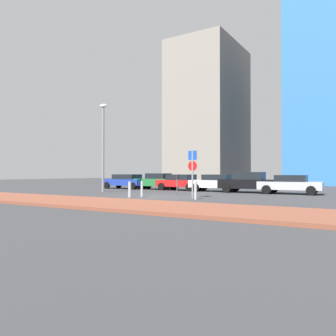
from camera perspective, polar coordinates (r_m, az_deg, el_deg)
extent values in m
plane|color=#38383A|center=(21.49, -2.12, -4.84)|extent=(120.00, 120.00, 0.00)
cube|color=brown|center=(17.01, -13.16, -5.64)|extent=(40.00, 4.27, 0.14)
cube|color=#1E389E|center=(32.67, -7.16, -2.38)|extent=(4.54, 1.93, 0.59)
cube|color=black|center=(32.55, -6.91, -1.46)|extent=(2.41, 1.73, 0.45)
cylinder|color=black|center=(32.94, -10.23, -2.87)|extent=(0.65, 0.24, 0.64)
cylinder|color=black|center=(34.33, -8.28, -2.80)|extent=(0.65, 0.24, 0.64)
cylinder|color=black|center=(31.05, -5.94, -3.01)|extent=(0.65, 0.24, 0.64)
cylinder|color=black|center=(32.52, -4.06, -2.91)|extent=(0.65, 0.24, 0.64)
cube|color=#237238|center=(30.95, -1.89, -2.41)|extent=(4.38, 1.92, 0.66)
cube|color=black|center=(30.85, -1.61, -1.36)|extent=(1.99, 1.67, 0.49)
cylinder|color=black|center=(31.03, -5.03, -3.01)|extent=(0.65, 0.25, 0.64)
cylinder|color=black|center=(32.46, -3.32, -2.92)|extent=(0.65, 0.25, 0.64)
cylinder|color=black|center=(29.48, -0.31, -3.13)|extent=(0.65, 0.25, 0.64)
cylinder|color=black|center=(30.99, 1.26, -3.02)|extent=(0.65, 0.25, 0.64)
cube|color=red|center=(29.30, 2.13, -2.58)|extent=(4.26, 1.94, 0.58)
cube|color=black|center=(29.26, 2.22, -1.55)|extent=(2.27, 1.69, 0.47)
cylinder|color=black|center=(29.41, -1.10, -3.13)|extent=(0.65, 0.25, 0.64)
cylinder|color=black|center=(30.81, 0.78, -3.03)|extent=(0.65, 0.25, 0.64)
cylinder|color=black|center=(27.83, 3.63, -3.26)|extent=(0.65, 0.25, 0.64)
cylinder|color=black|center=(29.30, 5.38, -3.14)|extent=(0.65, 0.25, 0.64)
cube|color=white|center=(27.70, 8.01, -2.65)|extent=(4.22, 2.01, 0.60)
cube|color=black|center=(27.65, 8.21, -1.56)|extent=(2.16, 1.73, 0.46)
cylinder|color=black|center=(27.42, 4.65, -3.30)|extent=(0.65, 0.26, 0.64)
cylinder|color=black|center=(29.02, 6.00, -3.16)|extent=(0.65, 0.26, 0.64)
cylinder|color=black|center=(26.44, 10.23, -3.38)|extent=(0.65, 0.26, 0.64)
cylinder|color=black|center=(28.10, 11.30, -3.23)|extent=(0.65, 0.26, 0.64)
cube|color=black|center=(26.53, 13.63, -2.62)|extent=(4.67, 2.04, 0.69)
cube|color=black|center=(26.52, 13.63, -1.27)|extent=(2.05, 1.77, 0.56)
cylinder|color=black|center=(26.14, 9.79, -3.41)|extent=(0.65, 0.25, 0.64)
cylinder|color=black|center=(27.87, 11.04, -3.25)|extent=(0.65, 0.25, 0.64)
cylinder|color=black|center=(25.27, 16.48, -3.48)|extent=(0.65, 0.25, 0.64)
cylinder|color=black|center=(27.06, 17.34, -3.30)|extent=(0.65, 0.25, 0.64)
cube|color=#B7BABF|center=(25.58, 19.82, -2.80)|extent=(4.39, 2.05, 0.56)
cube|color=black|center=(25.56, 19.97, -1.65)|extent=(2.15, 1.77, 0.47)
cylinder|color=black|center=(24.98, 16.19, -3.51)|extent=(0.65, 0.26, 0.64)
cylinder|color=black|center=(26.74, 17.02, -3.33)|extent=(0.65, 0.26, 0.64)
cylinder|color=black|center=(24.51, 22.88, -3.53)|extent=(0.65, 0.26, 0.64)
cylinder|color=black|center=(26.31, 23.28, -3.34)|extent=(0.65, 0.26, 0.64)
cylinder|color=gray|center=(20.16, 4.13, -1.05)|extent=(0.10, 0.10, 2.85)
cube|color=#1447B7|center=(20.19, 4.13, 2.13)|extent=(0.55, 0.07, 0.55)
cylinder|color=red|center=(20.17, 4.13, 0.35)|extent=(0.60, 0.06, 0.60)
cylinder|color=#4C4C51|center=(22.68, 1.54, -3.22)|extent=(0.08, 0.08, 1.11)
cube|color=black|center=(22.66, 1.54, -1.47)|extent=(0.18, 0.14, 0.28)
cylinder|color=gray|center=(27.27, -10.86, 3.02)|extent=(0.20, 0.20, 6.65)
ellipsoid|color=silver|center=(27.72, -10.84, 10.21)|extent=(0.70, 0.36, 0.30)
cylinder|color=#B7B7BC|center=(20.96, -6.45, -3.61)|extent=(0.17, 0.17, 0.97)
cylinder|color=#B7B7BC|center=(21.41, -4.42, -3.54)|extent=(0.14, 0.14, 0.98)
cylinder|color=#B7B7BC|center=(19.21, 4.64, -3.76)|extent=(0.15, 0.15, 1.04)
cube|color=gray|center=(59.48, 6.87, 8.96)|extent=(10.16, 14.04, 23.22)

